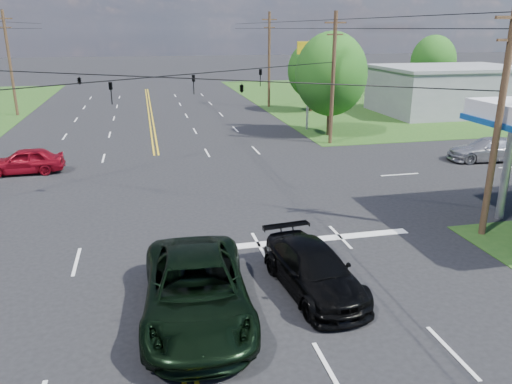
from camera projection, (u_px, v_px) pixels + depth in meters
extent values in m
plane|color=black|center=(162.00, 191.00, 26.79)|extent=(280.00, 280.00, 0.00)
cube|color=#1F4616|center=(428.00, 97.00, 63.78)|extent=(46.00, 48.00, 0.03)
cube|color=silver|center=(294.00, 242.00, 20.43)|extent=(10.00, 0.50, 0.02)
cube|color=slate|center=(449.00, 91.00, 50.93)|extent=(14.00, 10.00, 4.40)
cylinder|color=#A5A5AA|center=(507.00, 169.00, 22.26)|extent=(0.36, 0.36, 4.65)
cylinder|color=#3B2819|center=(498.00, 123.00, 19.70)|extent=(0.28, 0.28, 9.50)
cube|color=#3B2819|center=(511.00, 40.00, 18.71)|extent=(1.20, 0.10, 0.10)
cylinder|color=#3B2819|center=(333.00, 80.00, 36.37)|extent=(0.28, 0.28, 9.50)
cube|color=#3B2819|center=(336.00, 23.00, 35.14)|extent=(1.60, 0.12, 0.12)
cube|color=#3B2819|center=(335.00, 34.00, 35.39)|extent=(1.20, 0.10, 0.10)
cylinder|color=#3B2819|center=(10.00, 64.00, 48.45)|extent=(0.28, 0.28, 10.00)
cube|color=#3B2819|center=(3.00, 18.00, 47.14)|extent=(1.60, 0.12, 0.12)
cube|color=#3B2819|center=(5.00, 27.00, 47.39)|extent=(1.20, 0.10, 0.10)
cylinder|color=#3B2819|center=(269.00, 61.00, 53.90)|extent=(0.28, 0.28, 10.00)
cube|color=#3B2819|center=(269.00, 19.00, 52.59)|extent=(1.60, 0.12, 0.12)
cube|color=#3B2819|center=(269.00, 27.00, 52.84)|extent=(1.20, 0.10, 0.10)
imported|color=black|center=(111.00, 93.00, 23.33)|extent=(0.17, 0.21, 1.05)
imported|color=black|center=(194.00, 85.00, 26.87)|extent=(0.17, 0.21, 1.05)
imported|color=black|center=(260.00, 78.00, 30.63)|extent=(0.17, 0.21, 1.05)
imported|color=black|center=(79.00, 80.00, 26.70)|extent=(1.24, 0.26, 0.50)
imported|color=black|center=(242.00, 87.00, 23.33)|extent=(1.24, 0.26, 0.50)
cylinder|color=black|center=(417.00, 16.00, 24.89)|extent=(0.04, 100.00, 0.04)
cylinder|color=black|center=(416.00, 29.00, 25.07)|extent=(0.04, 100.00, 0.04)
cylinder|color=#3B2819|center=(329.00, 115.00, 40.33)|extent=(0.36, 0.36, 3.30)
ellipsoid|color=#124615|center=(331.00, 74.00, 39.32)|extent=(5.70, 5.70, 6.60)
cylinder|color=#3B2819|center=(311.00, 98.00, 52.04)|extent=(0.36, 0.36, 2.86)
ellipsoid|color=#124615|center=(312.00, 70.00, 51.17)|extent=(4.94, 4.94, 5.72)
cylinder|color=#3B2819|center=(430.00, 86.00, 61.24)|extent=(0.36, 0.36, 3.08)
ellipsoid|color=#124615|center=(433.00, 61.00, 60.30)|extent=(5.32, 5.32, 6.16)
imported|color=black|center=(196.00, 290.00, 14.81)|extent=(3.49, 6.87, 1.86)
imported|color=black|center=(314.00, 270.00, 16.41)|extent=(2.66, 5.40, 1.51)
imported|color=maroon|center=(24.00, 161.00, 29.82)|extent=(4.54, 1.94, 1.53)
imported|color=#A5A5AA|center=(488.00, 149.00, 32.74)|extent=(5.41, 2.76, 1.50)
cylinder|color=#A5A5AA|center=(308.00, 86.00, 41.86)|extent=(0.20, 0.20, 7.39)
cube|color=gold|center=(309.00, 48.00, 40.90)|extent=(2.05, 0.52, 1.02)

